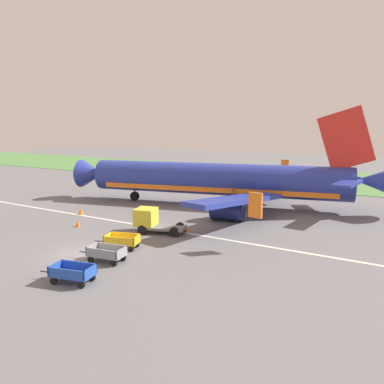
{
  "coord_description": "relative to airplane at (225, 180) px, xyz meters",
  "views": [
    {
      "loc": [
        20.82,
        -18.54,
        9.18
      ],
      "look_at": [
        1.84,
        13.04,
        2.8
      ],
      "focal_mm": 35.44,
      "sensor_mm": 36.0,
      "label": 1
    }
  ],
  "objects": [
    {
      "name": "ground_plane",
      "position": [
        -1.72,
        -20.56,
        -3.05
      ],
      "size": [
        220.0,
        220.0,
        0.0
      ],
      "primitive_type": "plane",
      "color": "slate"
    },
    {
      "name": "grass_strip",
      "position": [
        -1.72,
        29.57,
        -3.02
      ],
      "size": [
        220.0,
        28.0,
        0.06
      ],
      "primitive_type": "cube",
      "color": "#518442",
      "rests_on": "ground"
    },
    {
      "name": "apron_stripe",
      "position": [
        -1.72,
        -11.96,
        -3.05
      ],
      "size": [
        120.0,
        0.36,
        0.01
      ],
      "primitive_type": "cube",
      "color": "silver",
      "rests_on": "ground"
    },
    {
      "name": "airplane",
      "position": [
        0.0,
        0.0,
        0.0
      ],
      "size": [
        37.31,
        30.2,
        11.34
      ],
      "color": "#28389E",
      "rests_on": "ground"
    },
    {
      "name": "baggage_cart_nearest",
      "position": [
        2.01,
        -24.46,
        -2.45
      ],
      "size": [
        3.62,
        1.96,
        1.07
      ],
      "color": "#234CB2",
      "rests_on": "ground"
    },
    {
      "name": "baggage_cart_second_in_row",
      "position": [
        1.25,
        -20.79,
        -2.45
      ],
      "size": [
        3.62,
        1.78,
        1.07
      ],
      "color": "gray",
      "rests_on": "ground"
    },
    {
      "name": "baggage_cart_third_in_row",
      "position": [
        0.25,
        -18.08,
        -2.45
      ],
      "size": [
        3.61,
        2.08,
        1.07
      ],
      "color": "gold",
      "rests_on": "ground"
    },
    {
      "name": "service_truck_beside_carts",
      "position": [
        -0.63,
        -13.24,
        -1.95
      ],
      "size": [
        4.73,
        3.04,
        2.1
      ],
      "color": "slate",
      "rests_on": "ground"
    },
    {
      "name": "traffic_cone_near_plane",
      "position": [
        -11.08,
        -11.7,
        -2.71
      ],
      "size": [
        0.52,
        0.52,
        0.68
      ],
      "primitive_type": "cone",
      "color": "orange",
      "rests_on": "ground"
    },
    {
      "name": "traffic_cone_mid_apron",
      "position": [
        -7.56,
        -15.32,
        -2.75
      ],
      "size": [
        0.46,
        0.46,
        0.6
      ],
      "primitive_type": "cone",
      "color": "orange",
      "rests_on": "ground"
    },
    {
      "name": "traffic_cone_by_carts",
      "position": [
        2.0,
        -11.56,
        -2.74
      ],
      "size": [
        0.48,
        0.48,
        0.63
      ],
      "primitive_type": "cone",
      "color": "orange",
      "rests_on": "ground"
    }
  ]
}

